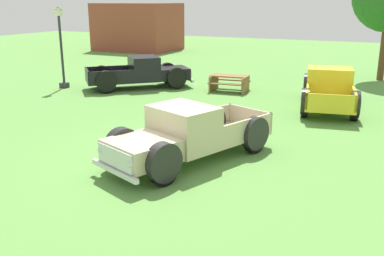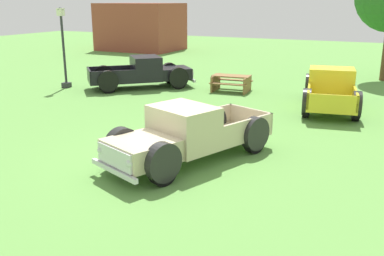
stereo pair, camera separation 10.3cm
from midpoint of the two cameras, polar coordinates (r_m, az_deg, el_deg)
name	(u,v)px [view 1 (the left image)]	position (r m, az deg, el deg)	size (l,w,h in m)	color
ground_plane	(165,159)	(12.19, -3.73, -4.12)	(80.00, 80.00, 0.00)	#5B9342
pickup_truck_foreground	(182,136)	(11.72, -1.56, -1.09)	(3.53, 5.39, 1.56)	#C6B793
pickup_truck_behind_left	(329,88)	(18.98, 17.29, 5.03)	(2.83, 5.53, 1.61)	yellow
pickup_truck_behind_right	(145,73)	(22.21, -6.25, 7.19)	(5.00, 4.86, 1.58)	black
lamp_post_near	(61,46)	(22.84, -16.87, 10.20)	(0.36, 0.36, 3.96)	#2D2D33
picnic_table	(229,81)	(21.31, 4.79, 6.13)	(1.93, 1.64, 0.78)	olive
brick_pavilion	(138,27)	(39.75, -7.17, 13.00)	(6.60, 5.17, 4.03)	brown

